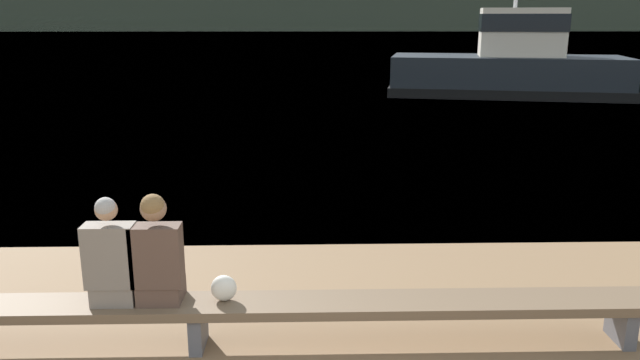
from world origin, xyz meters
TOP-DOWN VIEW (x-y plane):
  - water_surface at (0.00, 125.28)m, footprint 240.00×240.00m
  - far_shoreline at (0.00, 137.09)m, footprint 600.00×12.00m
  - bench_main at (-0.78, 2.65)m, footprint 8.47×0.47m
  - person_left at (-1.51, 2.65)m, footprint 0.44×0.37m
  - person_right at (-1.11, 2.65)m, footprint 0.44×0.38m
  - shopping_bag at (-0.53, 2.67)m, footprint 0.23×0.17m
  - tugboat_red at (8.10, 21.45)m, footprint 9.36×5.14m

SIDE VIEW (x-z plane):
  - water_surface at x=0.00m, z-range 0.00..0.00m
  - bench_main at x=-0.78m, z-range 0.15..0.60m
  - shopping_bag at x=-0.53m, z-range 0.45..0.69m
  - person_left at x=-1.51m, z-range 0.37..1.37m
  - person_right at x=-1.11m, z-range 0.39..1.42m
  - tugboat_red at x=8.10m, z-range -2.05..4.12m
  - far_shoreline at x=0.00m, z-range 0.00..8.09m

